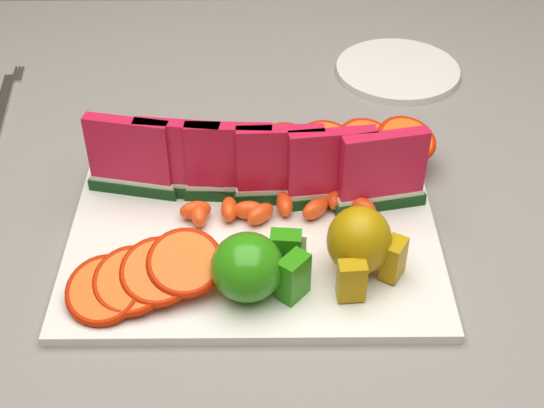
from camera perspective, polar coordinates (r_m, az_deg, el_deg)
table at (r=0.98m, az=-5.42°, el=-3.02°), size 1.40×0.90×0.75m
tablecloth at (r=0.94m, az=-5.65°, el=-0.24°), size 1.53×1.03×0.20m
platter at (r=0.83m, az=-1.39°, el=-2.38°), size 0.40×0.30×0.01m
apple_cluster at (r=0.74m, az=-1.31°, el=-4.73°), size 0.11×0.10×0.07m
pear_cluster at (r=0.76m, az=6.70°, el=-3.01°), size 0.09×0.09×0.07m
side_plate at (r=1.14m, az=9.44°, el=9.91°), size 0.19×0.19×0.01m
fork at (r=1.11m, az=-19.55°, el=7.13°), size 0.04×0.20×0.00m
watermelon_row at (r=0.84m, az=-1.31°, el=2.90°), size 0.39×0.07×0.10m
orange_fan_front at (r=0.75m, az=-9.57°, el=-5.37°), size 0.17×0.11×0.05m
orange_fan_back at (r=0.91m, az=1.08°, el=4.39°), size 0.37×0.10×0.05m
tangerine_segments at (r=0.84m, az=0.38°, el=-0.24°), size 0.22×0.07×0.02m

